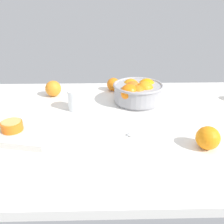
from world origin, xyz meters
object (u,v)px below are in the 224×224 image
at_px(juice_glass, 76,101).
at_px(loose_orange_2, 113,84).
at_px(cutting_board, 19,134).
at_px(loose_orange_0, 208,138).
at_px(loose_orange_1, 53,89).
at_px(orange_half_0, 12,126).
at_px(fruit_bowl, 138,91).
at_px(spoon, 124,137).

xyz_separation_m(juice_glass, loose_orange_2, (0.17, 0.24, -0.00)).
bearing_deg(cutting_board, loose_orange_2, 53.33).
bearing_deg(loose_orange_2, loose_orange_0, -62.49).
bearing_deg(loose_orange_1, orange_half_0, -99.32).
relative_size(juice_glass, orange_half_0, 1.23).
height_order(fruit_bowl, loose_orange_1, fruit_bowl).
height_order(loose_orange_0, spoon, loose_orange_0).
height_order(cutting_board, loose_orange_2, loose_orange_2).
bearing_deg(spoon, loose_orange_0, -14.90).
height_order(loose_orange_0, loose_orange_2, loose_orange_0).
xyz_separation_m(cutting_board, loose_orange_1, (0.04, 0.39, 0.03)).
relative_size(loose_orange_0, loose_orange_1, 0.97).
height_order(loose_orange_2, spoon, loose_orange_2).
bearing_deg(juice_glass, loose_orange_1, 129.06).
height_order(cutting_board, spoon, cutting_board).
bearing_deg(spoon, loose_orange_1, 128.80).
distance_m(fruit_bowl, orange_half_0, 0.56).
bearing_deg(cutting_board, juice_glass, 51.87).
xyz_separation_m(loose_orange_0, loose_orange_1, (-0.59, 0.47, 0.00)).
xyz_separation_m(cutting_board, loose_orange_0, (0.63, -0.08, 0.03)).
height_order(juice_glass, loose_orange_0, juice_glass).
bearing_deg(juice_glass, fruit_bowl, 14.63).
distance_m(fruit_bowl, juice_glass, 0.29).
distance_m(fruit_bowl, spoon, 0.33).
relative_size(cutting_board, orange_half_0, 3.40).
distance_m(juice_glass, loose_orange_1, 0.21).
relative_size(cutting_board, spoon, 1.96).
bearing_deg(loose_orange_0, fruit_bowl, 114.74).
bearing_deg(loose_orange_0, loose_orange_1, 141.01).
distance_m(orange_half_0, loose_orange_1, 0.39).
height_order(loose_orange_1, loose_orange_2, loose_orange_1).
bearing_deg(loose_orange_0, loose_orange_2, 117.51).
relative_size(cutting_board, loose_orange_1, 3.15).
relative_size(juice_glass, spoon, 0.71).
distance_m(cutting_board, loose_orange_2, 0.57).
relative_size(loose_orange_1, loose_orange_2, 1.14).
bearing_deg(orange_half_0, juice_glass, 47.96).
bearing_deg(juice_glass, loose_orange_0, -34.37).
height_order(fruit_bowl, juice_glass, fruit_bowl).
bearing_deg(orange_half_0, loose_orange_2, 51.33).
xyz_separation_m(juice_glass, orange_half_0, (-0.20, -0.22, 0.00)).
distance_m(cutting_board, orange_half_0, 0.04).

